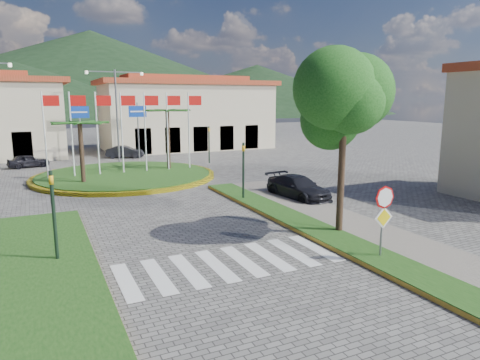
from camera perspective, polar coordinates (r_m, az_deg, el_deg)
name	(u,v)px	position (r m, az deg, el deg)	size (l,w,h in m)	color
ground	(290,317)	(11.60, 6.71, -17.64)	(160.00, 160.00, 0.00)	#575452
sidewalk_right	(403,253)	(16.57, 20.93, -9.12)	(4.00, 28.00, 0.15)	gray
verge_right	(378,258)	(15.75, 17.87, -9.90)	(1.60, 28.00, 0.18)	#184313
median_left	(14,273)	(15.59, -27.88, -10.87)	(5.00, 14.00, 0.18)	#184313
crosswalk	(227,263)	(14.81, -1.70, -11.05)	(8.00, 3.00, 0.01)	silver
roundabout_island	(125,175)	(31.54, -15.04, 0.64)	(12.70, 12.70, 6.00)	yellow
stop_sign	(384,211)	(15.29, 18.60, -3.88)	(0.80, 0.11, 2.65)	slate
deciduous_tree	(344,108)	(17.51, 13.73, 9.37)	(3.60, 3.60, 6.80)	black
traffic_light_left	(53,208)	(15.51, -23.62, -3.45)	(0.15, 0.18, 3.20)	black
traffic_light_right	(243,166)	(23.18, 0.45, 1.90)	(0.15, 0.18, 3.20)	black
traffic_light_far	(209,141)	(37.31, -4.15, 5.23)	(0.18, 0.15, 3.20)	black
direction_sign_west	(80,122)	(39.76, -20.56, 7.21)	(1.60, 0.14, 5.20)	slate
direction_sign_east	(138,121)	(40.52, -13.46, 7.65)	(1.60, 0.14, 5.20)	slate
street_lamp_centre	(117,111)	(39.15, -16.11, 8.84)	(4.80, 0.16, 8.00)	slate
building_right	(186,114)	(49.14, -7.16, 8.78)	(19.08, 9.54, 8.05)	beige
hill_far_mid	(92,73)	(170.10, -19.08, 13.35)	(180.00, 180.00, 30.00)	black
hill_far_east	(257,90)	(162.28, 2.27, 11.95)	(120.00, 120.00, 18.00)	black
hill_near_back	(14,90)	(138.68, -27.87, 10.54)	(110.00, 110.00, 16.00)	black
car_dark_a	(28,161)	(38.97, -26.38, 2.29)	(1.27, 3.15, 1.07)	black
car_dark_b	(125,152)	(42.18, -15.09, 3.65)	(1.21, 3.48, 1.15)	black
car_side_right	(298,187)	(24.13, 7.77, -0.99)	(1.79, 4.41, 1.28)	black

